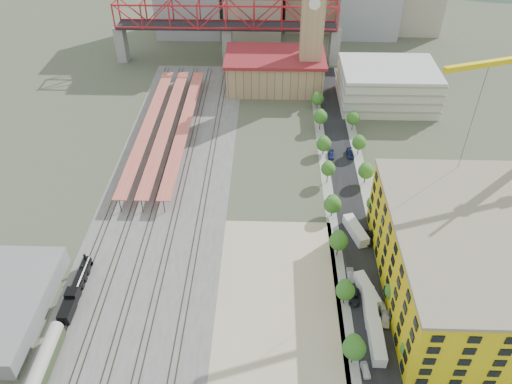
{
  "coord_description": "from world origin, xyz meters",
  "views": [
    {
      "loc": [
        -7.0,
        -97.88,
        89.14
      ],
      "look_at": [
        -9.92,
        2.13,
        10.0
      ],
      "focal_mm": 35.0,
      "sensor_mm": 36.0,
      "label": 1
    }
  ],
  "objects_px": {
    "construction_building": "(489,261)",
    "car_0": "(366,370)",
    "site_trailer_d": "(356,230)",
    "site_trailer_a": "(376,342)",
    "site_trailer_c": "(367,290)",
    "locomotive": "(77,287)",
    "clock_tower": "(313,15)",
    "site_trailer_b": "(370,307)",
    "coach": "(44,363)"
  },
  "relations": [
    {
      "from": "construction_building",
      "to": "site_trailer_b",
      "type": "relative_size",
      "value": 5.01
    },
    {
      "from": "coach",
      "to": "site_trailer_b",
      "type": "distance_m",
      "value": 68.03
    },
    {
      "from": "site_trailer_b",
      "to": "clock_tower",
      "type": "bearing_deg",
      "value": 95.96
    },
    {
      "from": "clock_tower",
      "to": "locomotive",
      "type": "bearing_deg",
      "value": -119.27
    },
    {
      "from": "site_trailer_b",
      "to": "site_trailer_d",
      "type": "xyz_separation_m",
      "value": [
        0.0,
        24.81,
        0.04
      ]
    },
    {
      "from": "site_trailer_c",
      "to": "site_trailer_a",
      "type": "bearing_deg",
      "value": -106.45
    },
    {
      "from": "site_trailer_a",
      "to": "site_trailer_d",
      "type": "relative_size",
      "value": 1.0
    },
    {
      "from": "clock_tower",
      "to": "site_trailer_c",
      "type": "height_order",
      "value": "clock_tower"
    },
    {
      "from": "locomotive",
      "to": "site_trailer_a",
      "type": "distance_m",
      "value": 67.16
    },
    {
      "from": "site_trailer_b",
      "to": "site_trailer_c",
      "type": "height_order",
      "value": "site_trailer_b"
    },
    {
      "from": "clock_tower",
      "to": "locomotive",
      "type": "distance_m",
      "value": 121.65
    },
    {
      "from": "coach",
      "to": "site_trailer_a",
      "type": "bearing_deg",
      "value": 6.59
    },
    {
      "from": "clock_tower",
      "to": "coach",
      "type": "distance_m",
      "value": 138.95
    },
    {
      "from": "clock_tower",
      "to": "coach",
      "type": "xyz_separation_m",
      "value": [
        -58.0,
        -123.56,
        -25.99
      ]
    },
    {
      "from": "coach",
      "to": "site_trailer_b",
      "type": "bearing_deg",
      "value": 14.0
    },
    {
      "from": "construction_building",
      "to": "locomotive",
      "type": "height_order",
      "value": "construction_building"
    },
    {
      "from": "clock_tower",
      "to": "site_trailer_b",
      "type": "relative_size",
      "value": 5.15
    },
    {
      "from": "clock_tower",
      "to": "site_trailer_d",
      "type": "xyz_separation_m",
      "value": [
        8.0,
        -82.29,
        -27.27
      ]
    },
    {
      "from": "site_trailer_d",
      "to": "site_trailer_c",
      "type": "bearing_deg",
      "value": -107.89
    },
    {
      "from": "site_trailer_a",
      "to": "site_trailer_d",
      "type": "xyz_separation_m",
      "value": [
        0.0,
        33.64,
        0.01
      ]
    },
    {
      "from": "locomotive",
      "to": "site_trailer_c",
      "type": "xyz_separation_m",
      "value": [
        66.0,
        1.42,
        -0.5
      ]
    },
    {
      "from": "locomotive",
      "to": "car_0",
      "type": "distance_m",
      "value": 65.69
    },
    {
      "from": "site_trailer_d",
      "to": "car_0",
      "type": "xyz_separation_m",
      "value": [
        -3.0,
        -39.76,
        -0.77
      ]
    },
    {
      "from": "coach",
      "to": "site_trailer_d",
      "type": "xyz_separation_m",
      "value": [
        66.0,
        41.27,
        -1.28
      ]
    },
    {
      "from": "locomotive",
      "to": "construction_building",
      "type": "bearing_deg",
      "value": 2.18
    },
    {
      "from": "locomotive",
      "to": "coach",
      "type": "xyz_separation_m",
      "value": [
        -0.0,
        -20.07,
        0.89
      ]
    },
    {
      "from": "site_trailer_b",
      "to": "site_trailer_c",
      "type": "relative_size",
      "value": 1.05
    },
    {
      "from": "coach",
      "to": "site_trailer_a",
      "type": "xyz_separation_m",
      "value": [
        66.0,
        7.63,
        -1.29
      ]
    },
    {
      "from": "construction_building",
      "to": "site_trailer_d",
      "type": "bearing_deg",
      "value": 145.75
    },
    {
      "from": "locomotive",
      "to": "site_trailer_a",
      "type": "bearing_deg",
      "value": -10.67
    },
    {
      "from": "construction_building",
      "to": "car_0",
      "type": "bearing_deg",
      "value": -142.74
    },
    {
      "from": "locomotive",
      "to": "site_trailer_d",
      "type": "bearing_deg",
      "value": 17.81
    },
    {
      "from": "coach",
      "to": "site_trailer_a",
      "type": "height_order",
      "value": "coach"
    },
    {
      "from": "construction_building",
      "to": "coach",
      "type": "relative_size",
      "value": 3.12
    },
    {
      "from": "construction_building",
      "to": "site_trailer_a",
      "type": "bearing_deg",
      "value": -148.49
    },
    {
      "from": "site_trailer_a",
      "to": "site_trailer_c",
      "type": "bearing_deg",
      "value": 90.99
    },
    {
      "from": "clock_tower",
      "to": "site_trailer_c",
      "type": "distance_m",
      "value": 105.99
    },
    {
      "from": "construction_building",
      "to": "site_trailer_a",
      "type": "relative_size",
      "value": 4.88
    },
    {
      "from": "site_trailer_b",
      "to": "site_trailer_c",
      "type": "bearing_deg",
      "value": 91.69
    },
    {
      "from": "clock_tower",
      "to": "site_trailer_d",
      "type": "relative_size",
      "value": 5.0
    },
    {
      "from": "construction_building",
      "to": "site_trailer_b",
      "type": "bearing_deg",
      "value": -164.7
    },
    {
      "from": "car_0",
      "to": "site_trailer_c",
      "type": "bearing_deg",
      "value": 75.47
    },
    {
      "from": "site_trailer_c",
      "to": "coach",
      "type": "bearing_deg",
      "value": -178.42
    },
    {
      "from": "site_trailer_b",
      "to": "coach",
      "type": "bearing_deg",
      "value": -164.31
    },
    {
      "from": "clock_tower",
      "to": "site_trailer_b",
      "type": "bearing_deg",
      "value": -85.73
    },
    {
      "from": "site_trailer_a",
      "to": "site_trailer_c",
      "type": "xyz_separation_m",
      "value": [
        0.0,
        13.85,
        -0.1
      ]
    },
    {
      "from": "site_trailer_a",
      "to": "site_trailer_b",
      "type": "bearing_deg",
      "value": 90.99
    },
    {
      "from": "site_trailer_c",
      "to": "site_trailer_d",
      "type": "distance_m",
      "value": 19.78
    },
    {
      "from": "site_trailer_b",
      "to": "locomotive",
      "type": "bearing_deg",
      "value": 178.56
    },
    {
      "from": "clock_tower",
      "to": "site_trailer_c",
      "type": "xyz_separation_m",
      "value": [
        8.0,
        -102.08,
        -27.38
      ]
    }
  ]
}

